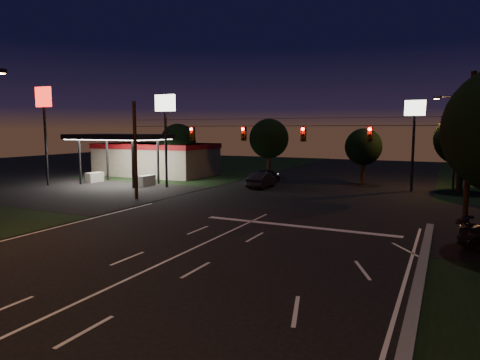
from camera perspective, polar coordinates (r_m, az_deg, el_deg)
The scene contains 17 objects.
ground at distance 17.63m, azimuth -14.54°, elevation -12.59°, with size 140.00×140.00×0.00m, color black.
cross_street_left at distance 42.50m, azimuth -21.09°, elevation -1.47°, with size 20.00×16.00×0.02m, color black.
stop_bar at distance 25.99m, azimuth 7.59°, elevation -6.10°, with size 12.00×0.50×0.01m, color silver.
utility_pole_right at distance 28.19m, azimuth 27.71°, elevation -5.83°, with size 0.30×0.30×9.00m, color black.
utility_pole_left at distance 36.32m, azimuth -13.61°, elevation -2.55°, with size 0.28×0.28×8.00m, color black.
signal_span at distance 29.62m, azimuth 4.35°, elevation 6.25°, with size 24.00×0.40×1.56m.
gas_station at distance 54.15m, azimuth -11.37°, elevation 3.08°, with size 14.20×16.10×5.25m.
pole_sign_left_near at distance 42.63m, azimuth -9.92°, elevation 8.32°, with size 2.20×0.30×9.10m.
pole_sign_left_far at distance 47.97m, azimuth -24.67°, elevation 8.38°, with size 2.00×0.30×10.00m.
pole_sign_right at distance 42.67m, azimuth 22.21°, elevation 6.92°, with size 1.80×0.30×8.40m.
street_light_right_far at distance 44.57m, azimuth 26.50°, elevation 5.40°, with size 2.20×0.35×9.00m.
tree_far_a at distance 51.57m, azimuth -8.16°, elevation 5.05°, with size 4.20×4.20×6.42m.
tree_far_b at distance 50.39m, azimuth 3.95°, elevation 5.47°, with size 4.60×4.60×6.98m.
tree_far_c at distance 46.39m, azimuth 16.18°, elevation 4.22°, with size 3.80×3.80×5.86m.
tree_far_d at distance 43.72m, azimuth 27.51°, elevation 4.79°, with size 4.80×4.80×7.30m.
car_oncoming_a at distance 46.50m, azimuth 3.55°, elevation 0.61°, with size 1.81×4.49×1.53m, color black.
car_oncoming_b at distance 42.39m, azimuth 2.94°, elevation -0.02°, with size 1.58×4.54×1.50m, color black.
Camera 1 is at (10.93, -12.56, 5.80)m, focal length 32.00 mm.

